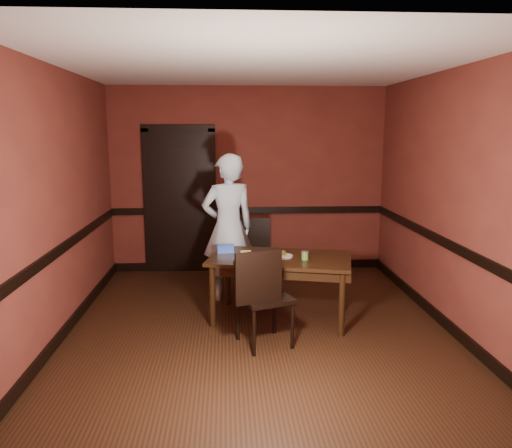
{
  "coord_description": "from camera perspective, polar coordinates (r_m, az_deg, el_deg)",
  "views": [
    {
      "loc": [
        -0.33,
        -5.07,
        2.07
      ],
      "look_at": [
        0.0,
        0.35,
        1.05
      ],
      "focal_mm": 35.0,
      "sensor_mm": 36.0,
      "label": 1
    }
  ],
  "objects": [
    {
      "name": "wall_right",
      "position": [
        5.62,
        21.06,
        2.58
      ],
      "size": [
        0.02,
        4.5,
        2.7
      ],
      "primitive_type": "cube",
      "color": "#5E241C",
      "rests_on": "ground"
    },
    {
      "name": "wall_back",
      "position": [
        7.36,
        -0.9,
        5.03
      ],
      "size": [
        4.0,
        0.02,
        2.7
      ],
      "primitive_type": "cube",
      "color": "#5E241C",
      "rests_on": "ground"
    },
    {
      "name": "ceiling",
      "position": [
        5.11,
        0.25,
        17.72
      ],
      "size": [
        4.0,
        4.5,
        0.01
      ],
      "primitive_type": "cube",
      "color": "beige",
      "rests_on": "ground"
    },
    {
      "name": "person",
      "position": [
        6.11,
        -3.2,
        -0.4
      ],
      "size": [
        0.75,
        0.6,
        1.8
      ],
      "primitive_type": "imported",
      "rotation": [
        0.0,
        0.0,
        3.44
      ],
      "color": "silver",
      "rests_on": "floor"
    },
    {
      "name": "door",
      "position": [
        7.38,
        -8.67,
        2.9
      ],
      "size": [
        1.05,
        0.07,
        2.2
      ],
      "color": "black",
      "rests_on": "ground"
    },
    {
      "name": "wrapped_veg",
      "position": [
        5.11,
        -1.3,
        -4.38
      ],
      "size": [
        0.24,
        0.17,
        0.07
      ],
      "primitive_type": "cylinder",
      "rotation": [
        0.0,
        1.57,
        0.49
      ],
      "color": "#133E18",
      "rests_on": "dining_table"
    },
    {
      "name": "baseboard_left",
      "position": [
        5.7,
        -20.51,
        -10.72
      ],
      "size": [
        0.03,
        4.5,
        0.12
      ],
      "primitive_type": "cube",
      "color": "black",
      "rests_on": "ground"
    },
    {
      "name": "wall_left",
      "position": [
        5.38,
        -21.55,
        2.22
      ],
      "size": [
        0.02,
        4.5,
        2.7
      ],
      "primitive_type": "cube",
      "color": "#5E241C",
      "rests_on": "ground"
    },
    {
      "name": "chair_far",
      "position": [
        6.26,
        0.01,
        -4.0
      ],
      "size": [
        0.52,
        0.52,
        0.98
      ],
      "primitive_type": null,
      "rotation": [
        0.0,
        0.0,
        -0.15
      ],
      "color": "black",
      "rests_on": "floor"
    },
    {
      "name": "sauce_jar",
      "position": [
        5.35,
        5.62,
        -3.59
      ],
      "size": [
        0.08,
        0.08,
        0.09
      ],
      "rotation": [
        0.0,
        0.0,
        0.03
      ],
      "color": "#4E8134",
      "rests_on": "dining_table"
    },
    {
      "name": "dado_back",
      "position": [
        7.4,
        -0.88,
        1.55
      ],
      "size": [
        4.0,
        0.03,
        0.1
      ],
      "primitive_type": "cube",
      "color": "black",
      "rests_on": "ground"
    },
    {
      "name": "sandwich_plate",
      "position": [
        5.46,
        2.92,
        -3.58
      ],
      "size": [
        0.24,
        0.24,
        0.06
      ],
      "rotation": [
        0.0,
        0.0,
        -0.25
      ],
      "color": "silver",
      "rests_on": "dining_table"
    },
    {
      "name": "floor",
      "position": [
        5.48,
        0.23,
        -11.54
      ],
      "size": [
        4.0,
        4.5,
        0.01
      ],
      "primitive_type": "cube",
      "color": "black",
      "rests_on": "ground"
    },
    {
      "name": "baseboard_right",
      "position": [
        5.92,
        20.08,
        -9.88
      ],
      "size": [
        0.03,
        4.5,
        0.12
      ],
      "primitive_type": "cube",
      "color": "black",
      "rests_on": "ground"
    },
    {
      "name": "dining_table",
      "position": [
        5.56,
        2.77,
        -7.32
      ],
      "size": [
        1.68,
        1.19,
        0.71
      ],
      "primitive_type": "cube",
      "rotation": [
        0.0,
        0.0,
        -0.24
      ],
      "color": "black",
      "rests_on": "floor"
    },
    {
      "name": "cheese_saucer",
      "position": [
        5.52,
        -1.18,
        -3.4
      ],
      "size": [
        0.15,
        0.15,
        0.05
      ],
      "rotation": [
        0.0,
        0.0,
        -0.29
      ],
      "color": "silver",
      "rests_on": "dining_table"
    },
    {
      "name": "chair_near",
      "position": [
        4.87,
        1.01,
        -8.21
      ],
      "size": [
        0.59,
        0.59,
        0.99
      ],
      "primitive_type": null,
      "rotation": [
        0.0,
        0.0,
        3.49
      ],
      "color": "black",
      "rests_on": "floor"
    },
    {
      "name": "dado_left",
      "position": [
        5.46,
        -21.08,
        -2.46
      ],
      "size": [
        0.03,
        4.5,
        0.1
      ],
      "primitive_type": "cube",
      "color": "black",
      "rests_on": "ground"
    },
    {
      "name": "food_tub",
      "position": [
        5.67,
        -3.51,
        -2.8
      ],
      "size": [
        0.2,
        0.15,
        0.08
      ],
      "rotation": [
        0.0,
        0.0,
        0.07
      ],
      "color": "blue",
      "rests_on": "dining_table"
    },
    {
      "name": "dado_right",
      "position": [
        5.69,
        20.62,
        -1.91
      ],
      "size": [
        0.03,
        4.5,
        0.1
      ],
      "primitive_type": "cube",
      "color": "black",
      "rests_on": "ground"
    },
    {
      "name": "wall_front",
      "position": [
        2.92,
        3.09,
        -3.61
      ],
      "size": [
        4.0,
        0.02,
        2.7
      ],
      "primitive_type": "cube",
      "color": "#5E241C",
      "rests_on": "ground"
    },
    {
      "name": "baseboard_back",
      "position": [
        7.58,
        -0.87,
        -4.74
      ],
      "size": [
        4.0,
        0.03,
        0.12
      ],
      "primitive_type": "cube",
      "color": "black",
      "rests_on": "ground"
    }
  ]
}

